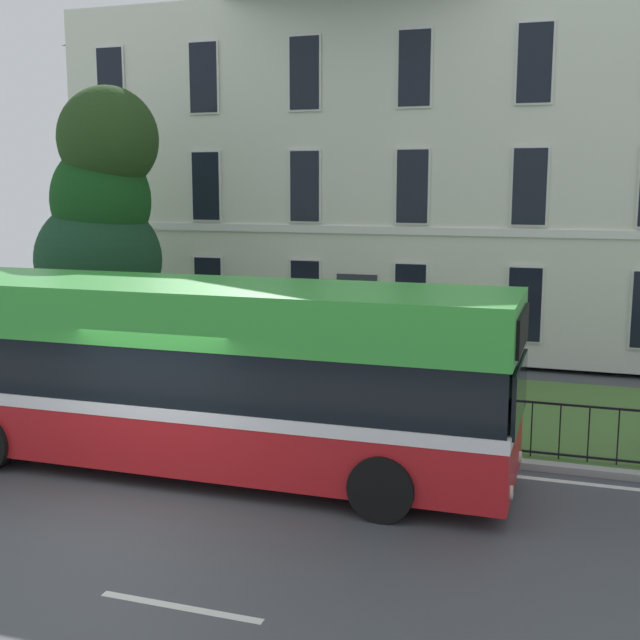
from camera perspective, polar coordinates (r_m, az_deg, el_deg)
The scene contains 6 objects.
ground_plane at distance 13.12m, azimuth -11.41°, elevation -11.81°, with size 60.00×56.00×0.18m.
georgian_townhouse at distance 26.71m, azimuth 5.80°, elevation 11.49°, with size 17.78×10.71×11.00m.
iron_verge_railing at distance 15.56m, azimuth -4.51°, elevation -5.75°, with size 18.45×0.04×0.97m.
evergreen_tree at distance 20.88m, azimuth -14.76°, elevation 4.48°, with size 3.71×3.71×6.88m.
single_decker_bus at distance 13.60m, azimuth -8.32°, elevation -3.65°, with size 10.28×2.68×3.11m.
litter_bin at distance 16.95m, azimuth -11.92°, elevation -4.56°, with size 0.47×0.47×1.06m.
Camera 1 is at (6.19, -9.41, 4.72)m, focal length 45.96 mm.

